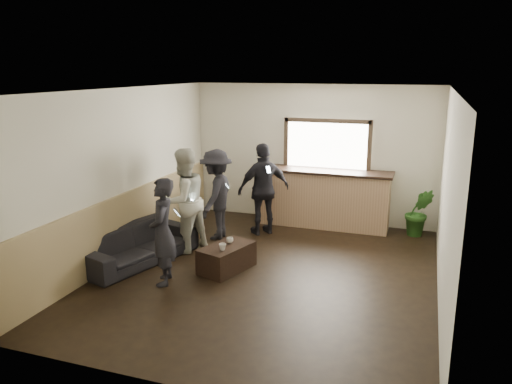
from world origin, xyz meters
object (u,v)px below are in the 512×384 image
at_px(cup_a, 230,240).
at_px(person_c, 216,194).
at_px(sofa, 139,244).
at_px(person_d, 264,189).
at_px(bar_counter, 323,195).
at_px(coffee_table, 227,258).
at_px(person_b, 184,201).
at_px(person_a, 163,232).
at_px(cup_b, 223,247).
at_px(potted_plant, 419,212).

bearing_deg(cup_a, person_c, 121.59).
xyz_separation_m(sofa, person_d, (1.49, 2.04, 0.58)).
bearing_deg(sofa, person_c, -9.71).
distance_m(bar_counter, person_c, 2.21).
relative_size(coffee_table, person_b, 0.50).
xyz_separation_m(coffee_table, person_a, (-0.69, -0.74, 0.59)).
distance_m(bar_counter, cup_a, 2.80).
distance_m(bar_counter, person_a, 3.88).
relative_size(bar_counter, cup_b, 24.64).
relative_size(bar_counter, sofa, 1.32).
height_order(bar_counter, person_b, bar_counter).
height_order(bar_counter, person_d, bar_counter).
bearing_deg(person_c, person_a, -1.32).
xyz_separation_m(cup_b, person_d, (-0.02, 2.09, 0.42)).
xyz_separation_m(sofa, cup_a, (1.50, 0.29, 0.15)).
xyz_separation_m(bar_counter, cup_b, (-0.94, -2.96, -0.19)).
bearing_deg(potted_plant, person_b, -150.59).
xyz_separation_m(person_b, person_d, (1.00, 1.33, -0.03)).
relative_size(person_a, person_d, 0.91).
xyz_separation_m(potted_plant, person_d, (-2.81, -0.82, 0.41)).
distance_m(cup_a, cup_b, 0.33).
distance_m(cup_a, person_c, 1.50).
relative_size(bar_counter, coffee_table, 2.98).
distance_m(bar_counter, person_b, 2.96).
xyz_separation_m(cup_a, person_c, (-0.76, 1.24, 0.39)).
height_order(cup_a, person_d, person_d).
height_order(cup_b, person_c, person_c).
bearing_deg(person_d, person_a, 34.30).
bearing_deg(sofa, cup_b, -75.64).
bearing_deg(person_a, person_b, 171.82).
distance_m(sofa, cup_b, 1.52).
relative_size(cup_b, person_a, 0.07).
bearing_deg(person_a, sofa, -148.37).
relative_size(bar_counter, person_c, 1.61).
bearing_deg(bar_counter, sofa, -130.07).
bearing_deg(person_b, person_a, 39.75).
xyz_separation_m(bar_counter, cup_a, (-0.95, -2.63, -0.19)).
xyz_separation_m(cup_b, potted_plant, (2.79, 2.91, 0.01)).
relative_size(person_b, person_d, 1.03).
xyz_separation_m(bar_counter, person_b, (-1.97, -2.20, 0.26)).
bearing_deg(person_d, person_b, 11.69).
xyz_separation_m(sofa, person_b, (0.48, 0.72, 0.60)).
bearing_deg(person_b, bar_counter, 164.16).
height_order(potted_plant, person_c, person_c).
bearing_deg(coffee_table, cup_b, -85.82).
height_order(potted_plant, person_d, person_d).
relative_size(potted_plant, person_a, 0.58).
relative_size(bar_counter, person_d, 1.54).
bearing_deg(coffee_table, person_b, 150.79).
bearing_deg(person_a, cup_b, 105.84).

